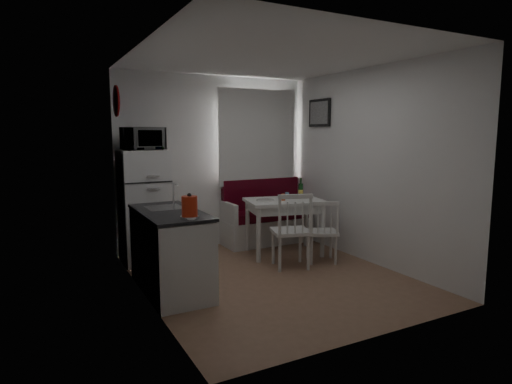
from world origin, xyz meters
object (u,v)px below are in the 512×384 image
Objects in this scene: chair_left at (295,222)px; kettle at (190,207)px; chair_right at (326,225)px; wine_bottle at (301,187)px; kitchen_counter at (170,250)px; fridge at (144,206)px; dining_table at (284,206)px; microwave at (143,139)px; bench at (266,222)px.

chair_left is 2.30× the size of kettle.
chair_left is 0.51m from chair_right.
chair_left is 1.03m from wine_bottle.
fridge is (0.02, 1.24, 0.31)m from kitchen_counter.
dining_table is 1.95m from fridge.
microwave is at bearing 176.75° from dining_table.
wine_bottle reaches higher than dining_table.
kettle is (-1.83, -1.20, 0.32)m from dining_table.
chair_right is 2.46m from fridge.
chair_right reaches higher than dining_table.
kitchen_counter is 2.40m from wine_bottle.
chair_left is at bearing -104.06° from bench.
bench is 5.69× the size of kettle.
kettle is at bearing -135.42° from bench.
microwave is 1.85m from kettle.
fridge is 1.80m from kettle.
chair_left is 1.71m from kettle.
chair_right is at bearing 17.98° from chair_left.
dining_table is 0.72m from chair_left.
microwave is 2.37m from wine_bottle.
fridge is at bearing 175.34° from dining_table.
microwave is (-1.95, -0.16, 1.33)m from bench.
bench is 0.93× the size of fridge.
fridge is at bearing -176.69° from bench.
kettle is at bearing -145.23° from chair_left.
kitchen_counter is 2.40m from bench.
chair_left is 2.27m from microwave.
bench is 4.90× the size of wine_bottle.
bench is 2.37m from microwave.
bench is at bearing 4.77° from microwave.
bench is at bearing 3.31° from fridge.
microwave is at bearing 176.01° from chair_right.
microwave reaches higher than chair_right.
wine_bottle is at bearing 30.76° from kettle.
chair_left is 1.08× the size of chair_right.
chair_left reaches higher than chair_right.
dining_table is at bearing 85.98° from chair_left.
fridge is 2.84× the size of microwave.
dining_table is 2.26× the size of chair_right.
microwave reaches higher than wine_bottle.
chair_left is 1.07× the size of microwave.
kitchen_counter reaches higher than bench.
fridge is (-1.61, 1.26, 0.15)m from chair_left.
kitchen_counter reaches higher than chair_left.
chair_left is at bearing -0.39° from kitchen_counter.
fridge is 6.12× the size of kettle.
fridge is (-1.86, 0.58, 0.05)m from dining_table.
wine_bottle is (0.10, 0.76, 0.41)m from chair_right.
microwave reaches higher than kettle.
kitchen_counter is at bearing -90.90° from fridge.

